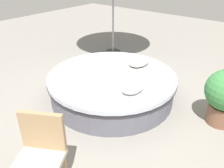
# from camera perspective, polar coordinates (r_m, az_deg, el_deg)

# --- Properties ---
(ground_plane) EXTENTS (16.00, 16.00, 0.00)m
(ground_plane) POSITION_cam_1_polar(r_m,az_deg,el_deg) (4.62, 0.00, -3.37)
(ground_plane) COLOR gray
(round_bed) EXTENTS (2.45, 2.45, 0.52)m
(round_bed) POSITION_cam_1_polar(r_m,az_deg,el_deg) (4.49, 0.00, -0.50)
(round_bed) COLOR #595966
(round_bed) RESTS_ON ground_plane
(throw_pillow_0) EXTENTS (0.46, 0.31, 0.18)m
(throw_pillow_0) POSITION_cam_1_polar(r_m,az_deg,el_deg) (3.78, 5.21, -0.68)
(throw_pillow_0) COLOR white
(throw_pillow_0) RESTS_ON round_bed
(throw_pillow_1) EXTENTS (0.52, 0.35, 0.16)m
(throw_pillow_1) POSITION_cam_1_polar(r_m,az_deg,el_deg) (4.77, 6.74, 5.56)
(throw_pillow_1) COLOR beige
(throw_pillow_1) RESTS_ON round_bed
(patio_chair) EXTENTS (0.69, 0.70, 0.98)m
(patio_chair) POSITION_cam_1_polar(r_m,az_deg,el_deg) (2.81, -17.37, -15.29)
(patio_chair) COLOR #997A56
(patio_chair) RESTS_ON ground_plane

